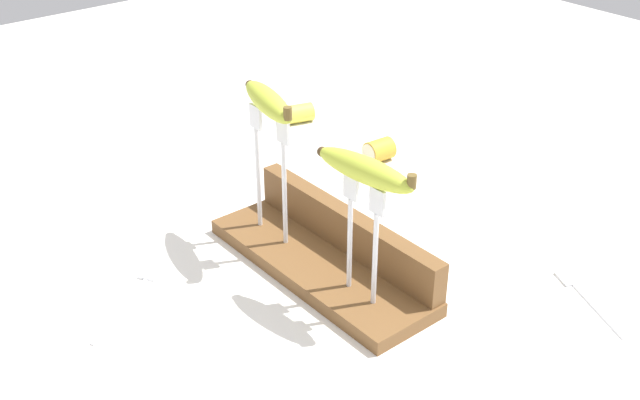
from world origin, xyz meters
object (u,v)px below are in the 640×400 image
(fork_stand_left, at_px, (270,164))
(fork_stand_right, at_px, (363,229))
(banana_raised_right, at_px, (365,170))
(fork_fallen_near, at_px, (135,291))
(banana_raised_left, at_px, (268,101))
(banana_chunk_far, at_px, (299,113))
(fork_fallen_far, at_px, (582,293))
(banana_chunk_near, at_px, (379,150))

(fork_stand_left, xyz_separation_m, fork_stand_right, (0.20, 0.00, -0.01))
(banana_raised_right, height_order, fork_fallen_near, banana_raised_right)
(banana_raised_left, relative_size, fork_fallen_near, 0.94)
(banana_raised_left, bearing_deg, banana_chunk_far, 137.01)
(fork_stand_left, distance_m, fork_stand_right, 0.20)
(fork_fallen_near, xyz_separation_m, fork_fallen_far, (0.41, 0.49, 0.00))
(fork_stand_right, xyz_separation_m, banana_raised_left, (-0.20, 0.00, 0.11))
(fork_fallen_near, xyz_separation_m, banana_chunk_near, (-0.08, 0.55, 0.02))
(banana_chunk_near, bearing_deg, fork_stand_left, -71.59)
(banana_raised_right, xyz_separation_m, fork_fallen_near, (-0.23, -0.23, -0.21))
(fork_stand_left, height_order, fork_stand_right, fork_stand_left)
(fork_fallen_far, distance_m, banana_chunk_near, 0.50)
(fork_fallen_near, height_order, banana_chunk_near, banana_chunk_near)
(banana_raised_left, bearing_deg, fork_stand_left, -13.91)
(banana_chunk_near, height_order, banana_chunk_far, banana_chunk_near)
(fork_fallen_far, xyz_separation_m, banana_chunk_far, (-0.73, 0.06, 0.02))
(banana_raised_left, xyz_separation_m, fork_fallen_near, (-0.02, -0.23, -0.24))
(fork_stand_right, xyz_separation_m, fork_fallen_far, (0.18, 0.26, -0.12))
(banana_raised_left, distance_m, fork_fallen_far, 0.52)
(fork_stand_left, relative_size, fork_fallen_far, 1.33)
(banana_chunk_near, bearing_deg, banana_raised_right, -46.33)
(fork_stand_left, relative_size, banana_raised_right, 1.27)
(fork_fallen_far, bearing_deg, fork_stand_right, -124.48)
(banana_raised_right, bearing_deg, fork_stand_right, 6.85)
(fork_stand_left, bearing_deg, fork_fallen_near, -96.09)
(banana_raised_left, xyz_separation_m, banana_chunk_far, (-0.34, 0.32, -0.22))
(fork_fallen_near, bearing_deg, fork_stand_right, 44.87)
(banana_raised_left, distance_m, banana_chunk_far, 0.52)
(fork_stand_right, xyz_separation_m, banana_chunk_far, (-0.55, 0.32, -0.11))
(banana_raised_left, height_order, banana_chunk_far, banana_raised_left)
(fork_stand_left, xyz_separation_m, fork_fallen_near, (-0.02, -0.23, -0.14))
(banana_chunk_far, bearing_deg, banana_raised_left, -42.99)
(banana_raised_left, distance_m, banana_raised_right, 0.21)
(fork_stand_left, bearing_deg, banana_chunk_far, 137.01)
(fork_stand_right, relative_size, banana_raised_right, 1.10)
(banana_raised_right, relative_size, fork_fallen_near, 0.97)
(fork_stand_left, bearing_deg, fork_fallen_far, 34.32)
(fork_fallen_far, relative_size, banana_chunk_far, 2.30)
(fork_fallen_near, bearing_deg, banana_chunk_near, 98.70)
(banana_raised_right, bearing_deg, fork_stand_left, 180.00)
(fork_fallen_near, bearing_deg, fork_fallen_far, 50.16)
(fork_stand_left, distance_m, fork_fallen_far, 0.49)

